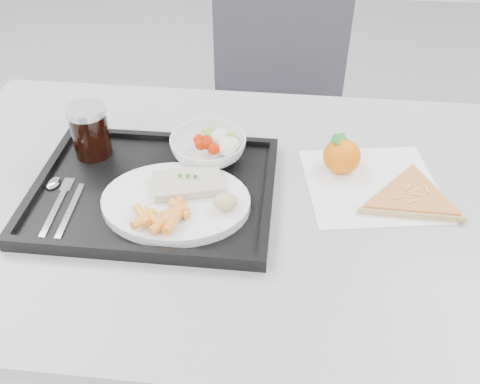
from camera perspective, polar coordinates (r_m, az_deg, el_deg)
name	(u,v)px	position (r m, az deg, el deg)	size (l,w,h in m)	color
table	(222,220)	(1.06, -1.97, -3.04)	(1.20, 0.80, 0.75)	silver
chair	(277,108)	(1.70, 3.97, 8.89)	(0.48, 0.48, 0.93)	#393940
tray	(154,191)	(1.03, -9.13, 0.10)	(0.45, 0.35, 0.03)	black
dinner_plate	(176,202)	(0.97, -6.85, -1.07)	(0.27, 0.27, 0.02)	white
fish_fillet	(188,183)	(0.98, -5.61, 0.97)	(0.14, 0.11, 0.02)	beige
bread_roll	(226,201)	(0.93, -1.53, -1.01)	(0.05, 0.05, 0.03)	tan
salad_bowl	(208,148)	(1.08, -3.40, 4.73)	(0.15, 0.15, 0.05)	white
cola_glass	(90,130)	(1.11, -15.73, 6.38)	(0.08, 0.08, 0.11)	black
cutlery	(60,198)	(1.04, -18.65, -0.65)	(0.08, 0.17, 0.01)	silver
napkin	(372,185)	(1.07, 13.87, 0.74)	(0.29, 0.28, 0.00)	white
tangerine	(342,156)	(1.08, 10.81, 3.79)	(0.08, 0.08, 0.07)	#FFA40A
pizza_slice	(412,197)	(1.05, 17.84, -0.56)	(0.31, 0.31, 0.02)	tan
carrot_pile	(163,216)	(0.91, -8.17, -2.57)	(0.10, 0.09, 0.02)	orange
salad_contents	(219,142)	(1.07, -2.26, 5.32)	(0.09, 0.08, 0.03)	#B11E00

